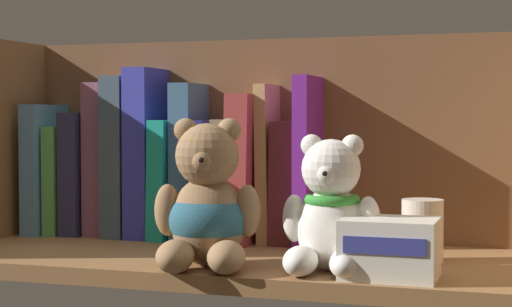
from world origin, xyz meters
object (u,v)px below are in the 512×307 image
Objects in this scene: book_6 at (173,178)px; pillar_candle at (422,230)px; book_8 at (212,179)px; book_5 at (151,153)px; book_3 at (106,159)px; book_4 at (128,156)px; book_0 at (53,168)px; book_1 at (69,179)px; book_11 at (270,163)px; book_12 at (290,182)px; teddy_bear_smaller at (330,213)px; book_7 at (193,161)px; small_product_box at (390,248)px; book_2 at (86,173)px; book_13 at (312,160)px; book_9 at (230,179)px; book_10 at (251,168)px; teddy_bear_larger at (207,209)px.

book_6 is 38.10cm from pillar_candle.
book_5 is at bearing -180.00° from book_8.
book_4 is at bearing 0.00° from book_3.
book_6 is (19.33, 0.00, -1.12)cm from book_0.
book_1 is 0.73× the size of book_11.
book_12 is (27.92, 0.00, -2.76)cm from book_3.
book_4 is 45.29cm from pillar_candle.
book_3 is 2.99× the size of pillar_candle.
book_1 is at bearing 155.45° from teddy_bear_smaller.
small_product_box is at bearing -35.00° from book_7.
book_2 is at bearing 180.00° from book_11.
book_13 is (20.36, -0.00, 2.91)cm from book_6.
pillar_candle is at bearing 80.58° from small_product_box.
book_0 reaches higher than book_9.
book_10 is (28.42, 0.00, 2.24)cm from book_1.
book_9 is (8.62, 0.00, 0.05)cm from book_6.
book_8 is (13.07, 0.00, -3.09)cm from book_4.
book_0 is at bearing 157.79° from small_product_box.
book_3 is at bearing 180.00° from book_13.
book_6 is (7.04, 0.00, -3.08)cm from book_4.
book_8 reaches higher than teddy_bear_smaller.
book_4 reaches higher than book_0.
book_11 is at bearing 0.00° from book_6.
book_3 is 1.31× the size of book_9.
pillar_candle is (33.30, -10.27, -7.16)cm from book_7.
book_11 is (8.49, -0.00, 2.41)cm from book_8.
book_10 reaches higher than book_1.
book_6 is at bearing 122.30° from teddy_bear_larger.
book_12 is at bearing 180.00° from book_13.
book_8 is (9.36, 0.00, -3.63)cm from book_5.
book_8 is 22.90cm from teddy_bear_larger.
book_8 is 0.74× the size of book_13.
book_13 is (14.34, -0.00, 2.91)cm from book_8.
book_6 is at bearing 0.00° from book_0.
teddy_bear_larger is at bearing -153.67° from pillar_candle.
book_9 is (27.95, 0.00, -1.07)cm from book_0.
book_13 is (34.26, -0.00, 2.40)cm from book_2.
book_6 is at bearing 0.00° from book_3.
book_13 is 20.48cm from pillar_candle.
book_1 is at bearing -180.00° from book_5.
book_13 is at bearing -0.00° from book_8.
book_13 is (30.91, -0.00, 0.25)cm from book_3.
book_7 is at bearing 162.85° from pillar_candle.
book_0 is 12.44cm from book_4.
book_11 is (11.42, 0.00, -0.12)cm from book_7.
book_3 reaches higher than book_1.
book_13 is at bearing 122.70° from small_product_box.
book_10 is 21.89cm from teddy_bear_larger.
book_3 is 13.65cm from book_7.
pillar_candle is at bearing -12.34° from book_3.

